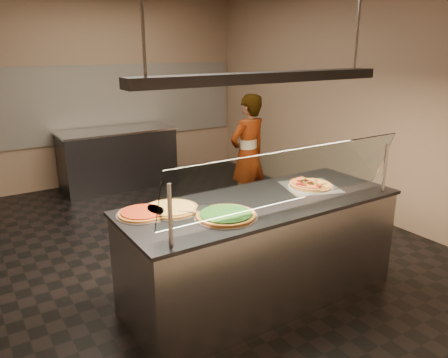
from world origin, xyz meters
TOP-DOWN VIEW (x-y plane):
  - ground at (0.00, 0.00)m, footprint 5.00×6.00m
  - wall_back at (0.00, 3.01)m, footprint 5.00×0.02m
  - wall_right at (2.51, 0.00)m, footprint 0.02×6.00m
  - tile_band at (0.00, 2.98)m, footprint 4.90×0.02m
  - serving_counter at (0.07, -1.29)m, footprint 2.44×0.94m
  - sneeze_guard at (0.07, -1.64)m, footprint 2.20×0.18m
  - perforated_tray at (0.67, -1.24)m, footprint 0.59×0.59m
  - half_pizza_pepperoni at (0.57, -1.24)m, footprint 0.31×0.43m
  - half_pizza_sausage at (0.76, -1.24)m, footprint 0.31×0.43m
  - pizza_spinach at (-0.39, -1.44)m, footprint 0.50×0.50m
  - pizza_cheese at (-0.68, -1.08)m, footprint 0.46×0.46m
  - pizza_tomato at (-0.92, -1.05)m, footprint 0.41×0.41m
  - pizza_spatula at (-0.56, -1.24)m, footprint 0.29×0.17m
  - prep_table at (0.13, 2.55)m, footprint 1.78×0.74m
  - worker at (1.22, 0.52)m, footprint 0.64×0.47m
  - heat_lamp_housing at (0.07, -1.29)m, footprint 2.30×0.18m
  - lamp_rod_right at (1.07, -1.29)m, footprint 0.02×0.02m

SIDE VIEW (x-z plane):
  - ground at x=0.00m, z-range -0.02..0.00m
  - serving_counter at x=0.07m, z-range 0.00..0.93m
  - prep_table at x=0.13m, z-range 0.00..0.93m
  - worker at x=1.22m, z-range 0.00..1.60m
  - perforated_tray at x=0.67m, z-range 0.93..0.94m
  - pizza_tomato at x=-0.92m, z-range 0.93..0.96m
  - pizza_cheese at x=-0.68m, z-range 0.93..0.96m
  - pizza_spinach at x=-0.39m, z-range 0.93..0.96m
  - half_pizza_sausage at x=0.76m, z-range 0.94..0.98m
  - pizza_spatula at x=-0.56m, z-range 0.95..0.97m
  - half_pizza_pepperoni at x=0.57m, z-range 0.94..0.99m
  - sneeze_guard at x=0.07m, z-range 0.96..1.49m
  - tile_band at x=0.00m, z-range 0.70..1.90m
  - wall_back at x=0.00m, z-range 0.00..3.00m
  - wall_right at x=2.51m, z-range 0.00..3.00m
  - heat_lamp_housing at x=0.07m, z-range 1.91..1.99m
  - lamp_rod_right at x=1.07m, z-range 1.99..3.00m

